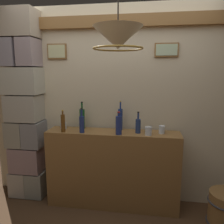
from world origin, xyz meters
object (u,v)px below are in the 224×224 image
liquor_bottle_rum (120,119)px  glass_tumbler_rocks (148,131)px  liquor_bottle_gin (138,125)px  liquor_bottle_vermouth (119,125)px  pendant_lamp (118,38)px  liquor_bottle_whiskey (63,123)px  liquor_bottle_bourbon (82,118)px  liquor_bottle_rye (82,124)px  glass_tumbler_shot (63,126)px  glass_tumbler_highball (162,130)px

liquor_bottle_rum → glass_tumbler_rocks: (0.35, -0.20, -0.09)m
liquor_bottle_gin → liquor_bottle_vermouth: bearing=-156.8°
liquor_bottle_gin → pendant_lamp: (-0.16, -0.62, 0.90)m
liquor_bottle_whiskey → liquor_bottle_bourbon: liquor_bottle_bourbon is taller
liquor_bottle_bourbon → liquor_bottle_vermouth: bearing=-22.4°
liquor_bottle_rum → liquor_bottle_gin: bearing=-29.7°
liquor_bottle_rye → glass_tumbler_shot: 0.32m
liquor_bottle_whiskey → liquor_bottle_vermouth: bearing=-0.0°
liquor_bottle_bourbon → liquor_bottle_rum: size_ratio=0.95×
liquor_bottle_gin → glass_tumbler_shot: bearing=176.7°
liquor_bottle_bourbon → liquor_bottle_gin: bearing=-8.8°
liquor_bottle_rum → glass_tumbler_shot: liquor_bottle_rum is taller
glass_tumbler_rocks → pendant_lamp: size_ratio=0.15×
liquor_bottle_rye → glass_tumbler_rocks: 0.78m
liquor_bottle_bourbon → glass_tumbler_highball: (0.99, -0.09, -0.08)m
liquor_bottle_gin → pendant_lamp: size_ratio=0.41×
liquor_bottle_bourbon → liquor_bottle_rye: size_ratio=1.16×
liquor_bottle_vermouth → liquor_bottle_rye: liquor_bottle_rye is taller
liquor_bottle_rum → glass_tumbler_highball: (0.50, -0.11, -0.09)m
glass_tumbler_rocks → pendant_lamp: bearing=-117.4°
liquor_bottle_vermouth → glass_tumbler_rocks: 0.35m
liquor_bottle_whiskey → pendant_lamp: bearing=-35.9°
liquor_bottle_whiskey → pendant_lamp: pendant_lamp is taller
glass_tumbler_rocks → liquor_bottle_rye: bearing=-179.1°
liquor_bottle_vermouth → glass_tumbler_highball: liquor_bottle_vermouth is taller
liquor_bottle_whiskey → liquor_bottle_gin: liquor_bottle_whiskey is taller
liquor_bottle_vermouth → liquor_bottle_rye: bearing=179.0°
liquor_bottle_gin → liquor_bottle_rum: size_ratio=0.71×
liquor_bottle_bourbon → pendant_lamp: bearing=-53.0°
liquor_bottle_gin → liquor_bottle_whiskey: bearing=-174.0°
liquor_bottle_vermouth → liquor_bottle_bourbon: 0.53m
liquor_bottle_whiskey → liquor_bottle_rum: liquor_bottle_rum is taller
liquor_bottle_gin → liquor_bottle_vermouth: 0.24m
pendant_lamp → glass_tumbler_rocks: bearing=62.6°
liquor_bottle_whiskey → glass_tumbler_highball: 1.17m
liquor_bottle_bourbon → glass_tumbler_highball: bearing=-5.3°
liquor_bottle_whiskey → pendant_lamp: size_ratio=0.43×
glass_tumbler_rocks → liquor_bottle_whiskey: bearing=-178.9°
glass_tumbler_highball → liquor_bottle_gin: bearing=-176.3°
glass_tumbler_shot → liquor_bottle_rum: bearing=5.9°
liquor_bottle_whiskey → glass_tumbler_rocks: size_ratio=2.77×
liquor_bottle_bourbon → glass_tumbler_rocks: 0.85m
liquor_bottle_whiskey → liquor_bottle_vermouth: (0.67, -0.00, 0.00)m
liquor_bottle_whiskey → glass_tumbler_highball: (1.16, 0.11, -0.06)m
glass_tumbler_highball → glass_tumbler_shot: bearing=178.3°
liquor_bottle_bourbon → liquor_bottle_rum: liquor_bottle_rum is taller
liquor_bottle_gin → liquor_bottle_rye: liquor_bottle_rye is taller
liquor_bottle_rye → glass_tumbler_rocks: size_ratio=3.04×
liquor_bottle_gin → pendant_lamp: 1.10m
liquor_bottle_vermouth → liquor_bottle_rum: 0.22m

